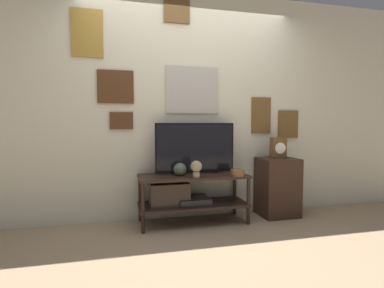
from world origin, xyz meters
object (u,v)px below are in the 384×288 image
(vase_wide_bowl, at_px, (238,173))
(decorative_bust, at_px, (196,168))
(mantel_clock, at_px, (278,148))
(vase_round_glass, at_px, (180,169))
(television, at_px, (195,148))

(vase_wide_bowl, relative_size, decorative_bust, 0.86)
(mantel_clock, bearing_deg, vase_round_glass, -178.33)
(vase_round_glass, bearing_deg, mantel_clock, 1.67)
(decorative_bust, bearing_deg, vase_round_glass, 135.50)
(television, bearing_deg, vase_round_glass, -150.25)
(television, relative_size, vase_wide_bowl, 5.92)
(vase_wide_bowl, height_order, decorative_bust, decorative_bust)
(television, xyz_separation_m, vase_wide_bowl, (0.42, -0.26, -0.27))
(television, xyz_separation_m, vase_round_glass, (-0.20, -0.12, -0.23))
(vase_round_glass, distance_m, mantel_clock, 1.25)
(vase_wide_bowl, bearing_deg, television, 148.41)
(vase_round_glass, bearing_deg, vase_wide_bowl, -12.91)
(television, xyz_separation_m, decorative_bust, (-0.05, -0.27, -0.20))
(decorative_bust, bearing_deg, television, 78.60)
(television, bearing_deg, decorative_bust, -101.40)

